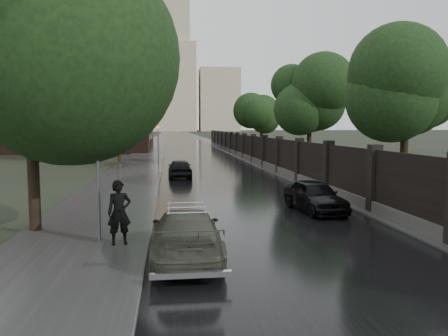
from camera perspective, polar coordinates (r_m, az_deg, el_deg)
ground at (r=12.14m, az=9.47°, el=-10.91°), size 800.00×800.00×0.00m
road at (r=201.21m, az=-6.17°, el=4.45°), size 8.00×420.00×0.02m
sidewalk_left at (r=201.20m, az=-7.88°, el=4.45°), size 4.00×420.00×0.16m
verge_right at (r=201.38m, az=-4.60°, el=4.47°), size 3.00×420.00×0.08m
fence_right at (r=43.96m, az=3.35°, el=2.32°), size 0.45×75.72×2.70m
tree_left_near at (r=15.08m, az=-24.31°, el=16.51°), size 5.44×5.44×9.16m
tree_left_far at (r=41.45m, az=-13.65°, el=7.84°), size 4.25×4.25×7.39m
tree_right_a at (r=22.08m, az=22.70°, el=9.05°), size 4.08×4.08×7.01m
tree_right_b at (r=34.92m, az=11.14°, el=7.88°), size 4.08×4.08×7.01m
tree_right_c at (r=52.32m, az=4.92°, el=7.12°), size 4.08×4.08×7.01m
lamp_post at (r=12.84m, az=-16.22°, el=1.96°), size 0.25×0.12×5.11m
traffic_light at (r=36.17m, az=-8.60°, el=3.79°), size 0.16×0.32×4.00m
brick_building at (r=65.16m, az=-20.43°, el=10.92°), size 24.00×18.00×20.00m
stalinist_tower at (r=313.13m, az=-6.59°, el=11.83°), size 92.00×30.00×159.00m
volga_sedan at (r=11.49m, az=-4.96°, el=-8.52°), size 1.80×4.38×1.27m
hatchback_left at (r=29.16m, az=-5.78°, el=-0.03°), size 1.60×3.75×1.26m
car_right_near at (r=17.82m, az=11.75°, el=-3.58°), size 1.94×3.91×1.28m
pedestrian_umbrella at (r=12.23m, az=-13.62°, el=-1.24°), size 1.25×1.26×2.78m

